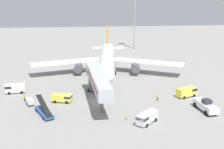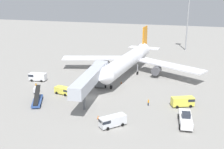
# 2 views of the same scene
# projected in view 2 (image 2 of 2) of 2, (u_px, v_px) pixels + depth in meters

# --- Properties ---
(ground_plane) EXTENTS (300.00, 300.00, 0.00)m
(ground_plane) POSITION_uv_depth(u_px,v_px,m) (92.00, 98.00, 70.73)
(ground_plane) COLOR gray
(airplane_at_gate) EXTENTS (47.36, 45.07, 13.14)m
(airplane_at_gate) POSITION_uv_depth(u_px,v_px,m) (129.00, 60.00, 88.68)
(airplane_at_gate) COLOR silver
(airplane_at_gate) RESTS_ON ground
(jet_bridge) EXTENTS (4.78, 23.16, 7.28)m
(jet_bridge) POSITION_uv_depth(u_px,v_px,m) (92.00, 78.00, 68.57)
(jet_bridge) COLOR #B2B7C1
(jet_bridge) RESTS_ON ground
(pushback_tug) EXTENTS (3.26, 7.63, 2.76)m
(pushback_tug) POSITION_uv_depth(u_px,v_px,m) (186.00, 119.00, 56.57)
(pushback_tug) COLOR white
(pushback_tug) RESTS_ON ground
(belt_loader_truck) EXTENTS (4.77, 7.54, 3.42)m
(belt_loader_truck) POSITION_uv_depth(u_px,v_px,m) (37.00, 100.00, 67.22)
(belt_loader_truck) COLOR #2D4C8E
(belt_loader_truck) RESTS_ON ground
(service_van_mid_left) EXTENTS (5.16, 2.77, 2.29)m
(service_van_mid_left) POSITION_uv_depth(u_px,v_px,m) (37.00, 76.00, 83.40)
(service_van_mid_left) COLOR white
(service_van_mid_left) RESTS_ON ground
(service_van_mid_right) EXTENTS (5.20, 5.29, 2.18)m
(service_van_mid_right) POSITION_uv_depth(u_px,v_px,m) (112.00, 121.00, 55.80)
(service_van_mid_right) COLOR silver
(service_van_mid_right) RESTS_ON ground
(service_van_far_center) EXTENTS (4.91, 3.10, 1.85)m
(service_van_far_center) POSITION_uv_depth(u_px,v_px,m) (64.00, 90.00, 72.93)
(service_van_far_center) COLOR #E5DB4C
(service_van_far_center) RESTS_ON ground
(service_van_rear_right) EXTENTS (5.53, 3.83, 2.27)m
(service_van_rear_right) POSITION_uv_depth(u_px,v_px,m) (183.00, 101.00, 65.30)
(service_van_rear_right) COLOR #E5DB4C
(service_van_rear_right) RESTS_ON ground
(baggage_cart_outer_right) EXTENTS (2.17, 2.78, 1.47)m
(baggage_cart_outer_right) POSITION_uv_depth(u_px,v_px,m) (36.00, 90.00, 73.91)
(baggage_cart_outer_right) COLOR #38383D
(baggage_cart_outer_right) RESTS_ON ground
(ground_crew_worker_foreground) EXTENTS (0.40, 0.40, 1.66)m
(ground_crew_worker_foreground) POSITION_uv_depth(u_px,v_px,m) (148.00, 102.00, 65.80)
(ground_crew_worker_foreground) COLOR #1E2333
(ground_crew_worker_foreground) RESTS_ON ground
(ground_crew_worker_midground) EXTENTS (0.37, 0.37, 1.80)m
(ground_crew_worker_midground) POSITION_uv_depth(u_px,v_px,m) (36.00, 86.00, 76.58)
(ground_crew_worker_midground) COLOR #1E2333
(ground_crew_worker_midground) RESTS_ON ground
(safety_cone_alpha) EXTENTS (0.46, 0.46, 0.70)m
(safety_cone_alpha) POSITION_uv_depth(u_px,v_px,m) (121.00, 82.00, 81.15)
(safety_cone_alpha) COLOR black
(safety_cone_alpha) RESTS_ON ground
(safety_cone_bravo) EXTENTS (0.51, 0.51, 0.77)m
(safety_cone_bravo) POSITION_uv_depth(u_px,v_px,m) (98.00, 117.00, 59.30)
(safety_cone_bravo) COLOR black
(safety_cone_bravo) RESTS_ON ground
(apron_light_mast) EXTENTS (2.40, 2.40, 24.46)m
(apron_light_mast) POSITION_uv_depth(u_px,v_px,m) (188.00, 11.00, 119.78)
(apron_light_mast) COLOR #93969B
(apron_light_mast) RESTS_ON ground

